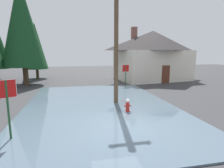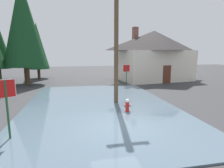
{
  "view_description": "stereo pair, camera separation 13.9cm",
  "coord_description": "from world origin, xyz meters",
  "px_view_note": "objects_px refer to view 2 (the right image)",
  "views": [
    {
      "loc": [
        -1.96,
        -7.75,
        3.36
      ],
      "look_at": [
        0.41,
        3.69,
        1.38
      ],
      "focal_mm": 29.31,
      "sensor_mm": 36.0,
      "label": 1
    },
    {
      "loc": [
        -1.83,
        -7.78,
        3.36
      ],
      "look_at": [
        0.41,
        3.69,
        1.38
      ],
      "focal_mm": 29.31,
      "sensor_mm": 36.0,
      "label": 2
    }
  ],
  "objects_px": {
    "pine_tree_mid_left": "(23,23)",
    "pine_tree_far_center": "(37,46)",
    "stop_sign_near": "(6,98)",
    "stop_sign_far": "(126,71)",
    "utility_pole": "(116,35)",
    "fire_hydrant": "(127,106)",
    "house": "(154,55)"
  },
  "relations": [
    {
      "from": "house",
      "to": "pine_tree_far_center",
      "type": "distance_m",
      "value": 15.07
    },
    {
      "from": "house",
      "to": "utility_pole",
      "type": "bearing_deg",
      "value": -124.93
    },
    {
      "from": "pine_tree_far_center",
      "to": "stop_sign_far",
      "type": "bearing_deg",
      "value": -38.84
    },
    {
      "from": "pine_tree_far_center",
      "to": "stop_sign_near",
      "type": "bearing_deg",
      "value": -82.86
    },
    {
      "from": "house",
      "to": "stop_sign_near",
      "type": "bearing_deg",
      "value": -130.32
    },
    {
      "from": "utility_pole",
      "to": "stop_sign_far",
      "type": "bearing_deg",
      "value": 68.5
    },
    {
      "from": "utility_pole",
      "to": "pine_tree_far_center",
      "type": "relative_size",
      "value": 1.2
    },
    {
      "from": "stop_sign_far",
      "to": "pine_tree_far_center",
      "type": "bearing_deg",
      "value": 141.16
    },
    {
      "from": "pine_tree_far_center",
      "to": "utility_pole",
      "type": "bearing_deg",
      "value": -61.82
    },
    {
      "from": "stop_sign_near",
      "to": "fire_hydrant",
      "type": "bearing_deg",
      "value": 23.52
    },
    {
      "from": "pine_tree_mid_left",
      "to": "pine_tree_far_center",
      "type": "distance_m",
      "value": 5.36
    },
    {
      "from": "stop_sign_near",
      "to": "stop_sign_far",
      "type": "relative_size",
      "value": 1.09
    },
    {
      "from": "fire_hydrant",
      "to": "stop_sign_far",
      "type": "bearing_deg",
      "value": 74.98
    },
    {
      "from": "stop_sign_far",
      "to": "house",
      "type": "bearing_deg",
      "value": 40.62
    },
    {
      "from": "stop_sign_near",
      "to": "house",
      "type": "xyz_separation_m",
      "value": [
        12.18,
        14.35,
        1.44
      ]
    },
    {
      "from": "fire_hydrant",
      "to": "pine_tree_far_center",
      "type": "xyz_separation_m",
      "value": [
        -7.73,
        16.01,
        3.85
      ]
    },
    {
      "from": "stop_sign_near",
      "to": "house",
      "type": "distance_m",
      "value": 18.88
    },
    {
      "from": "fire_hydrant",
      "to": "pine_tree_far_center",
      "type": "relative_size",
      "value": 0.11
    },
    {
      "from": "stop_sign_far",
      "to": "pine_tree_mid_left",
      "type": "distance_m",
      "value": 11.64
    },
    {
      "from": "stop_sign_near",
      "to": "pine_tree_mid_left",
      "type": "distance_m",
      "value": 14.48
    },
    {
      "from": "stop_sign_near",
      "to": "house",
      "type": "relative_size",
      "value": 0.24
    },
    {
      "from": "house",
      "to": "stop_sign_far",
      "type": "bearing_deg",
      "value": -139.38
    },
    {
      "from": "stop_sign_near",
      "to": "utility_pole",
      "type": "bearing_deg",
      "value": 39.97
    },
    {
      "from": "utility_pole",
      "to": "pine_tree_mid_left",
      "type": "height_order",
      "value": "pine_tree_mid_left"
    },
    {
      "from": "stop_sign_near",
      "to": "pine_tree_far_center",
      "type": "bearing_deg",
      "value": 97.14
    },
    {
      "from": "pine_tree_mid_left",
      "to": "stop_sign_far",
      "type": "bearing_deg",
      "value": -16.73
    },
    {
      "from": "stop_sign_far",
      "to": "pine_tree_mid_left",
      "type": "relative_size",
      "value": 0.2
    },
    {
      "from": "stop_sign_near",
      "to": "fire_hydrant",
      "type": "distance_m",
      "value": 6.06
    },
    {
      "from": "stop_sign_near",
      "to": "pine_tree_mid_left",
      "type": "bearing_deg",
      "value": 100.8
    },
    {
      "from": "utility_pole",
      "to": "pine_tree_far_center",
      "type": "distance_m",
      "value": 15.9
    },
    {
      "from": "utility_pole",
      "to": "house",
      "type": "bearing_deg",
      "value": 55.07
    },
    {
      "from": "stop_sign_near",
      "to": "pine_tree_far_center",
      "type": "xyz_separation_m",
      "value": [
        -2.3,
        18.37,
        2.54
      ]
    }
  ]
}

